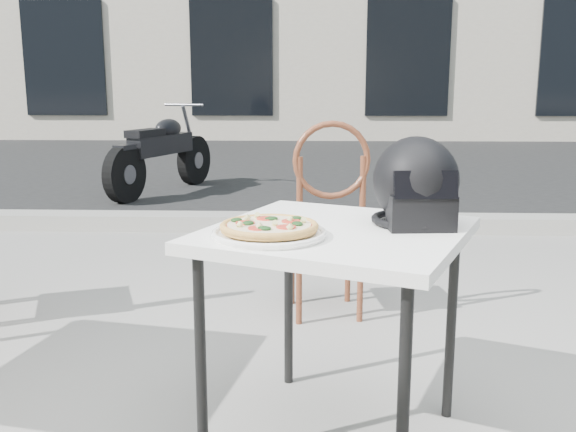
{
  "coord_description": "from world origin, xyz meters",
  "views": [
    {
      "loc": [
        -0.13,
        -1.77,
        1.08
      ],
      "look_at": [
        -0.19,
        0.0,
        0.72
      ],
      "focal_mm": 40.0,
      "sensor_mm": 36.0,
      "label": 1
    }
  ],
  "objects_px": {
    "cafe_table_main": "(336,249)",
    "cafe_chair_main": "(328,210)",
    "motorcycle": "(162,154)",
    "plate": "(269,234)",
    "pizza": "(269,226)",
    "helmet": "(416,186)"
  },
  "relations": [
    {
      "from": "cafe_table_main",
      "to": "cafe_chair_main",
      "type": "bearing_deg",
      "value": 89.9
    },
    {
      "from": "cafe_table_main",
      "to": "motorcycle",
      "type": "height_order",
      "value": "motorcycle"
    },
    {
      "from": "plate",
      "to": "pizza",
      "type": "relative_size",
      "value": 0.97
    },
    {
      "from": "pizza",
      "to": "plate",
      "type": "bearing_deg",
      "value": -89.59
    },
    {
      "from": "helmet",
      "to": "motorcycle",
      "type": "height_order",
      "value": "helmet"
    },
    {
      "from": "cafe_chair_main",
      "to": "motorcycle",
      "type": "distance_m",
      "value": 3.9
    },
    {
      "from": "helmet",
      "to": "plate",
      "type": "bearing_deg",
      "value": -162.02
    },
    {
      "from": "pizza",
      "to": "helmet",
      "type": "height_order",
      "value": "helmet"
    },
    {
      "from": "cafe_chair_main",
      "to": "plate",
      "type": "bearing_deg",
      "value": 72.49
    },
    {
      "from": "cafe_table_main",
      "to": "helmet",
      "type": "bearing_deg",
      "value": 15.15
    },
    {
      "from": "plate",
      "to": "cafe_chair_main",
      "type": "relative_size",
      "value": 0.35
    },
    {
      "from": "pizza",
      "to": "motorcycle",
      "type": "height_order",
      "value": "motorcycle"
    },
    {
      "from": "plate",
      "to": "pizza",
      "type": "bearing_deg",
      "value": 90.41
    },
    {
      "from": "cafe_table_main",
      "to": "helmet",
      "type": "xyz_separation_m",
      "value": [
        0.24,
        0.06,
        0.18
      ]
    },
    {
      "from": "plate",
      "to": "cafe_table_main",
      "type": "bearing_deg",
      "value": 31.21
    },
    {
      "from": "motorcycle",
      "to": "helmet",
      "type": "bearing_deg",
      "value": -47.77
    },
    {
      "from": "cafe_table_main",
      "to": "motorcycle",
      "type": "bearing_deg",
      "value": 109.05
    },
    {
      "from": "plate",
      "to": "pizza",
      "type": "distance_m",
      "value": 0.02
    },
    {
      "from": "motorcycle",
      "to": "cafe_chair_main",
      "type": "bearing_deg",
      "value": -45.43
    },
    {
      "from": "helmet",
      "to": "motorcycle",
      "type": "distance_m",
      "value": 4.94
    },
    {
      "from": "cafe_chair_main",
      "to": "motorcycle",
      "type": "relative_size",
      "value": 0.54
    },
    {
      "from": "pizza",
      "to": "cafe_chair_main",
      "type": "height_order",
      "value": "cafe_chair_main"
    }
  ]
}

